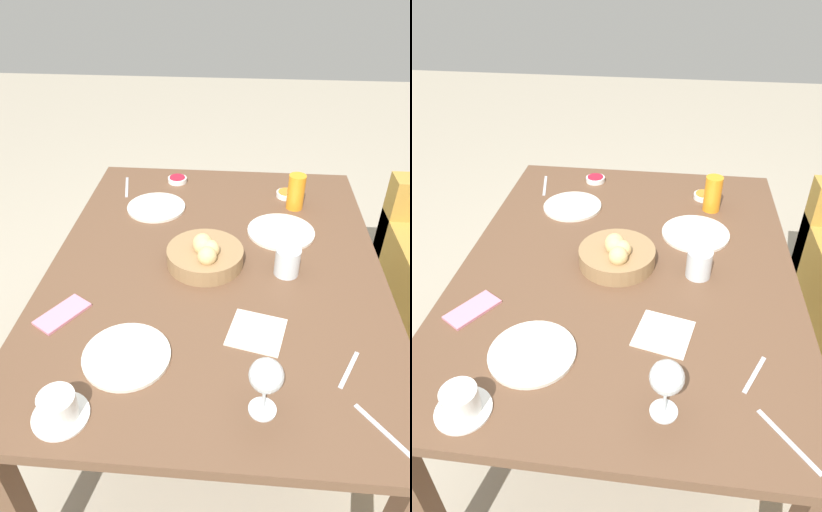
# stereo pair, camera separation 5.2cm
# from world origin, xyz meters

# --- Properties ---
(ground_plane) EXTENTS (10.00, 10.00, 0.00)m
(ground_plane) POSITION_xyz_m (0.00, 0.00, 0.00)
(ground_plane) COLOR #A89E89
(dining_table) EXTENTS (1.38, 1.06, 0.72)m
(dining_table) POSITION_xyz_m (0.00, 0.00, 0.64)
(dining_table) COLOR brown
(dining_table) RESTS_ON ground_plane
(bread_basket) EXTENTS (0.24, 0.24, 0.11)m
(bread_basket) POSITION_xyz_m (0.01, -0.03, 0.76)
(bread_basket) COLOR #99754C
(bread_basket) RESTS_ON dining_table
(plate_near_left) EXTENTS (0.22, 0.22, 0.01)m
(plate_near_left) POSITION_xyz_m (-0.34, -0.25, 0.72)
(plate_near_left) COLOR silver
(plate_near_left) RESTS_ON dining_table
(plate_near_right) EXTENTS (0.22, 0.22, 0.01)m
(plate_near_right) POSITION_xyz_m (0.41, -0.20, 0.72)
(plate_near_right) COLOR silver
(plate_near_right) RESTS_ON dining_table
(plate_far_center) EXTENTS (0.24, 0.24, 0.01)m
(plate_far_center) POSITION_xyz_m (-0.20, 0.22, 0.72)
(plate_far_center) COLOR silver
(plate_far_center) RESTS_ON dining_table
(juice_glass) EXTENTS (0.06, 0.06, 0.14)m
(juice_glass) POSITION_xyz_m (-0.39, 0.28, 0.79)
(juice_glass) COLOR orange
(juice_glass) RESTS_ON dining_table
(water_tumbler) EXTENTS (0.08, 0.08, 0.09)m
(water_tumbler) POSITION_xyz_m (0.03, 0.22, 0.76)
(water_tumbler) COLOR silver
(water_tumbler) RESTS_ON dining_table
(wine_glass) EXTENTS (0.08, 0.08, 0.16)m
(wine_glass) POSITION_xyz_m (0.54, 0.14, 0.83)
(wine_glass) COLOR silver
(wine_glass) RESTS_ON dining_table
(coffee_cup) EXTENTS (0.13, 0.13, 0.07)m
(coffee_cup) POSITION_xyz_m (0.59, -0.31, 0.75)
(coffee_cup) COLOR white
(coffee_cup) RESTS_ON dining_table
(jam_bowl_berry) EXTENTS (0.08, 0.08, 0.02)m
(jam_bowl_berry) POSITION_xyz_m (-0.57, -0.20, 0.73)
(jam_bowl_berry) COLOR white
(jam_bowl_berry) RESTS_ON dining_table
(jam_bowl_honey) EXTENTS (0.08, 0.08, 0.02)m
(jam_bowl_honey) POSITION_xyz_m (-0.47, 0.25, 0.73)
(jam_bowl_honey) COLOR white
(jam_bowl_honey) RESTS_ON dining_table
(fork_silver) EXTENTS (0.14, 0.12, 0.00)m
(fork_silver) POSITION_xyz_m (0.58, 0.40, 0.72)
(fork_silver) COLOR #B7B7BC
(fork_silver) RESTS_ON dining_table
(knife_silver) EXTENTS (0.17, 0.05, 0.00)m
(knife_silver) POSITION_xyz_m (-0.50, -0.40, 0.72)
(knife_silver) COLOR #B7B7BC
(knife_silver) RESTS_ON dining_table
(spoon_coffee) EXTENTS (0.12, 0.07, 0.00)m
(spoon_coffee) POSITION_xyz_m (0.41, 0.35, 0.72)
(spoon_coffee) COLOR #B7B7BC
(spoon_coffee) RESTS_ON dining_table
(napkin) EXTENTS (0.17, 0.17, 0.00)m
(napkin) POSITION_xyz_m (0.30, 0.13, 0.72)
(napkin) COLOR silver
(napkin) RESTS_ON dining_table
(cell_phone) EXTENTS (0.17, 0.14, 0.01)m
(cell_phone) POSITION_xyz_m (0.27, -0.41, 0.72)
(cell_phone) COLOR pink
(cell_phone) RESTS_ON dining_table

